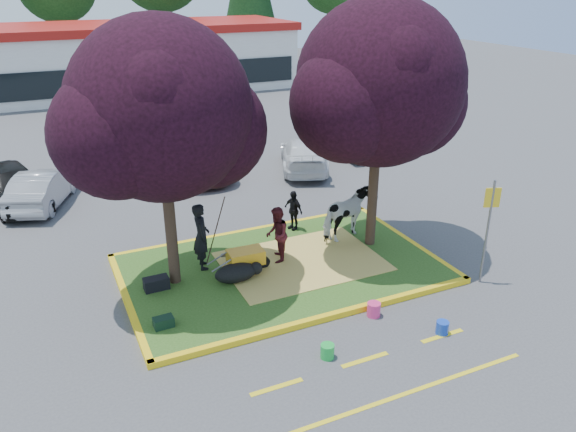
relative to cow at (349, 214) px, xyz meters
name	(u,v)px	position (x,y,z in m)	size (l,w,h in m)	color
ground	(282,271)	(-2.50, -0.77, -0.91)	(90.00, 90.00, 0.00)	#424244
median_island	(282,268)	(-2.50, -0.77, -0.83)	(8.00, 5.00, 0.15)	#2A4E18
curb_near	(328,317)	(-2.50, -3.35, -0.83)	(8.30, 0.16, 0.15)	yellow
curb_far	(247,232)	(-2.50, 1.81, -0.83)	(8.30, 0.16, 0.15)	yellow
curb_left	(128,302)	(-6.58, -0.77, -0.83)	(0.16, 5.30, 0.15)	yellow
curb_right	(407,241)	(1.58, -0.77, -0.83)	(0.16, 5.30, 0.15)	yellow
straw_bedding	(302,261)	(-1.90, -0.77, -0.75)	(4.20, 3.00, 0.01)	#DFCB5B
tree_purple_left	(162,118)	(-5.28, -0.39, 3.45)	(5.06, 4.20, 6.51)	black
tree_purple_right	(380,91)	(0.43, -0.59, 3.65)	(5.30, 4.40, 6.82)	black
fire_lane_stripe_a	(277,387)	(-4.50, -4.97, -0.91)	(1.10, 0.12, 0.01)	yellow
fire_lane_stripe_b	(365,360)	(-2.50, -4.97, -0.91)	(1.10, 0.12, 0.01)	yellow
fire_lane_stripe_c	(442,336)	(-0.50, -4.97, -0.91)	(1.10, 0.12, 0.01)	yellow
fire_lane_long	(399,396)	(-2.50, -6.17, -0.91)	(6.00, 0.10, 0.01)	yellow
retail_building	(141,56)	(-0.50, 27.21, 1.34)	(20.40, 8.40, 4.40)	silver
cow	(349,214)	(0.00, 0.00, 0.00)	(0.82, 1.80, 1.52)	silver
calf	(236,273)	(-3.89, -1.02, -0.52)	(1.10, 0.62, 0.48)	black
handler	(201,236)	(-4.43, 0.06, 0.15)	(0.66, 0.43, 1.81)	black
visitor_a	(277,235)	(-2.48, -0.43, 0.01)	(0.75, 0.58, 1.54)	#49151A
visitor_b	(293,210)	(-1.19, 1.28, -0.14)	(0.72, 0.30, 1.24)	black
wheelbarrow	(246,257)	(-3.47, -0.68, -0.33)	(1.67, 0.59, 0.63)	black
gear_bag_dark	(156,283)	(-5.82, -0.57, -0.60)	(0.61, 0.33, 0.31)	black
gear_bag_green	(164,322)	(-6.04, -2.26, -0.64)	(0.44, 0.27, 0.23)	black
sign_post	(489,220)	(1.93, -3.47, 0.84)	(0.38, 0.17, 2.80)	slate
bucket_green	(327,351)	(-3.17, -4.57, -0.75)	(0.29, 0.29, 0.31)	green
bucket_pink	(374,309)	(-1.44, -3.65, -0.74)	(0.32, 0.32, 0.34)	#E83379
bucket_blue	(442,328)	(-0.44, -4.89, -0.76)	(0.28, 0.28, 0.30)	#163EB5
car_black	(12,185)	(-8.95, 7.44, -0.19)	(1.70, 4.23, 1.44)	black
car_silver	(43,188)	(-8.00, 6.98, -0.28)	(1.34, 3.84, 1.26)	#929399
car_red	(193,155)	(-2.36, 8.15, -0.18)	(2.42, 5.24, 1.46)	#9F140D
car_white	(304,154)	(1.86, 6.74, -0.27)	(1.79, 4.40, 1.28)	silver
car_grey	(348,135)	(4.81, 8.20, -0.16)	(1.58, 4.54, 1.50)	#5C5F64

